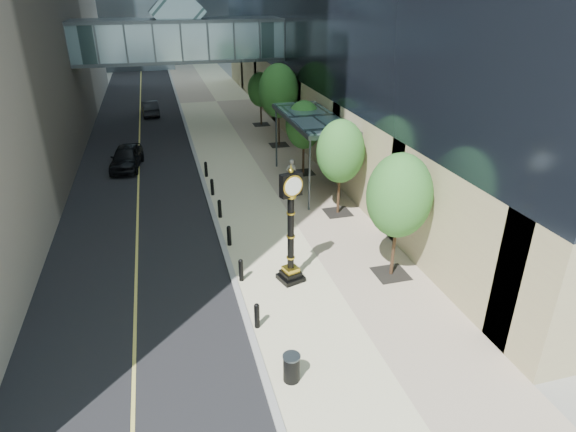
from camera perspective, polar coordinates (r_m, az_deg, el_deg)
The scene contains 13 objects.
ground at distance 17.85m, azimuth 5.79°, elevation -13.59°, with size 320.00×320.00×0.00m, color gray.
road at distance 54.05m, azimuth -17.11°, elevation 12.37°, with size 8.00×180.00×0.02m, color black.
sidewalk at distance 54.38m, azimuth -8.49°, elevation 13.28°, with size 8.00×180.00×0.06m, color beige.
curb at distance 54.06m, azimuth -12.80°, elevation 12.88°, with size 0.25×180.00×0.07m, color gray.
skywalk at distance 41.06m, azimuth -12.75°, elevation 19.96°, with size 17.00×4.20×5.80m.
entrance_canopy at distance 29.11m, azimuth 2.85°, elevation 11.45°, with size 3.00×8.00×4.38m.
bollard_row at distance 24.46m, azimuth -7.57°, elevation -0.74°, with size 0.20×16.20×0.90m.
street_trees at distance 30.92m, azimuth 2.01°, elevation 11.38°, with size 3.02×28.43×6.20m.
street_clock at distance 19.38m, azimuth 0.33°, elevation -2.20°, with size 1.16×1.16×4.98m.
trash_bin at distance 15.66m, azimuth 0.42°, elevation -17.63°, with size 0.52×0.52×0.90m, color black.
pedestrian at distance 29.30m, azimuth 0.41°, elevation 5.05°, with size 0.69×0.45×1.89m, color #A59F97.
car_near at distance 34.72m, azimuth -18.60°, elevation 6.62°, with size 1.82×4.52×1.54m, color black.
car_far at distance 49.58m, azimuth -16.04°, elevation 12.24°, with size 1.47×4.22×1.39m, color black.
Camera 1 is at (-5.32, -12.85, 11.20)m, focal length 30.00 mm.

